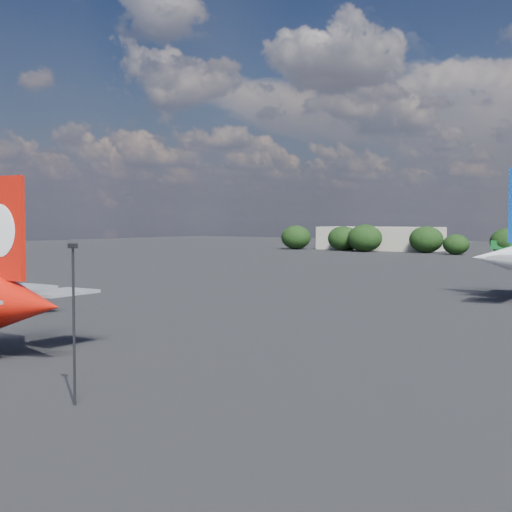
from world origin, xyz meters
The scene contains 4 objects.
ground centered at (0.00, 60.00, 0.00)m, with size 500.00×500.00×0.00m, color black.
apron_lamp_post centered at (15.39, -4.78, 5.34)m, with size 0.55×0.30×9.41m.
terminal_building centered at (-65.00, 192.00, 4.00)m, with size 42.00×16.00×8.00m.
highway_sign centered at (-18.00, 176.00, 3.13)m, with size 6.00×0.30×4.50m.
Camera 1 is at (48.27, -31.19, 10.83)m, focal length 50.00 mm.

